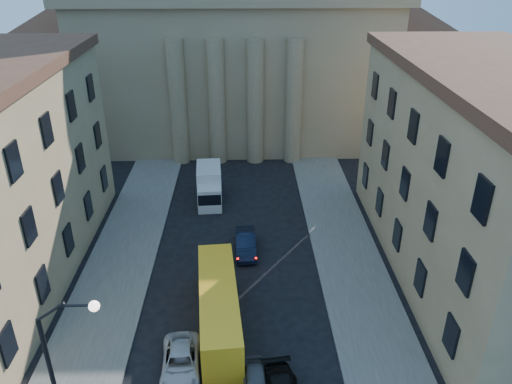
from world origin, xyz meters
TOP-DOWN VIEW (x-y plane):
  - sidewalk_left at (-8.50, 18.00)m, footprint 5.00×60.00m
  - sidewalk_right at (8.50, 18.00)m, footprint 5.00×60.00m
  - church at (0.00, 55.47)m, footprint 68.02×28.76m
  - building_right at (17.00, 22.00)m, footprint 11.60×26.60m
  - street_lamp at (-6.97, 8.00)m, footprint 2.62×0.44m
  - car_left_mid at (-2.89, 12.87)m, footprint 2.39×4.65m
  - car_right_far at (1.23, 11.31)m, footprint 1.63×3.64m
  - car_right_distant at (0.80, 24.83)m, footprint 1.64×4.39m
  - city_bus at (-0.91, 16.50)m, footprint 3.12×10.09m
  - box_truck at (-2.46, 33.58)m, footprint 2.50×5.61m

SIDE VIEW (x-z plane):
  - sidewalk_left at x=-8.50m, z-range 0.00..0.15m
  - sidewalk_right at x=8.50m, z-range 0.00..0.15m
  - car_right_far at x=1.23m, z-range 0.00..1.21m
  - car_left_mid at x=-2.89m, z-range 0.00..1.26m
  - car_right_distant at x=0.80m, z-range 0.00..1.43m
  - box_truck at x=-2.46m, z-range -0.08..2.93m
  - city_bus at x=-0.91m, z-range 0.10..2.90m
  - street_lamp at x=-6.97m, z-range 0.87..9.70m
  - building_right at x=17.00m, z-range 0.07..14.77m
  - church at x=0.00m, z-range -6.42..30.18m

